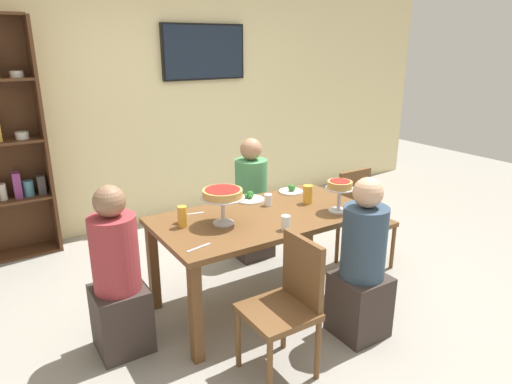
{
  "coord_description": "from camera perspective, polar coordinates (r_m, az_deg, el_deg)",
  "views": [
    {
      "loc": [
        -1.75,
        -2.66,
        1.97
      ],
      "look_at": [
        0.0,
        0.1,
        0.89
      ],
      "focal_mm": 31.91,
      "sensor_mm": 36.0,
      "label": 1
    }
  ],
  "objects": [
    {
      "name": "television",
      "position": [
        5.31,
        -6.54,
        17.04
      ],
      "size": [
        0.99,
        0.05,
        0.6
      ],
      "color": "black"
    },
    {
      "name": "beer_glass_amber_short",
      "position": [
        3.65,
        6.5,
        -0.3
      ],
      "size": [
        0.08,
        0.08,
        0.15
      ],
      "primitive_type": "cylinder",
      "color": "gold",
      "rests_on": "dining_table"
    },
    {
      "name": "water_glass_clear_near",
      "position": [
        3.59,
        1.54,
        -0.99
      ],
      "size": [
        0.06,
        0.06,
        0.09
      ],
      "primitive_type": "cylinder",
      "color": "white",
      "rests_on": "dining_table"
    },
    {
      "name": "chair_near_left",
      "position": [
        2.82,
        3.97,
        -13.45
      ],
      "size": [
        0.4,
        0.4,
        0.87
      ],
      "rotation": [
        0.0,
        0.0,
        1.57
      ],
      "color": "brown",
      "rests_on": "ground_plane"
    },
    {
      "name": "cutlery_knife_near",
      "position": [
        3.45,
        -8.01,
        -2.73
      ],
      "size": [
        0.18,
        0.05,
        0.0
      ],
      "primitive_type": "cube",
      "rotation": [
        0.0,
        0.0,
        2.94
      ],
      "color": "silver",
      "rests_on": "dining_table"
    },
    {
      "name": "diner_far_right",
      "position": [
        4.29,
        -0.61,
        -1.9
      ],
      "size": [
        0.34,
        0.34,
        1.15
      ],
      "rotation": [
        0.0,
        0.0,
        -1.57
      ],
      "color": "#382D28",
      "rests_on": "ground_plane"
    },
    {
      "name": "salad_plate_far_diner",
      "position": [
        3.71,
        -0.8,
        -0.78
      ],
      "size": [
        0.23,
        0.23,
        0.07
      ],
      "color": "white",
      "rests_on": "dining_table"
    },
    {
      "name": "water_glass_clear_spare",
      "position": [
        3.29,
        -9.25,
        -2.95
      ],
      "size": [
        0.06,
        0.06,
        0.1
      ],
      "primitive_type": "cylinder",
      "color": "white",
      "rests_on": "dining_table"
    },
    {
      "name": "dining_table",
      "position": [
        3.45,
        0.89,
        -4.27
      ],
      "size": [
        1.62,
        0.87,
        0.74
      ],
      "color": "brown",
      "rests_on": "ground_plane"
    },
    {
      "name": "beer_glass_amber_tall",
      "position": [
        3.21,
        -9.21,
        -3.07
      ],
      "size": [
        0.07,
        0.07,
        0.15
      ],
      "primitive_type": "cylinder",
      "color": "gold",
      "rests_on": "dining_table"
    },
    {
      "name": "salad_plate_near_diner",
      "position": [
        3.92,
        4.44,
        0.24
      ],
      "size": [
        0.21,
        0.21,
        0.07
      ],
      "color": "white",
      "rests_on": "dining_table"
    },
    {
      "name": "water_glass_clear_far",
      "position": [
        3.13,
        3.75,
        -3.87
      ],
      "size": [
        0.06,
        0.06,
        0.1
      ],
      "primitive_type": "cylinder",
      "color": "white",
      "rests_on": "dining_table"
    },
    {
      "name": "rear_partition",
      "position": [
        5.2,
        -12.79,
        11.53
      ],
      "size": [
        8.0,
        0.12,
        2.8
      ],
      "primitive_type": "cube",
      "color": "beige",
      "rests_on": "ground_plane"
    },
    {
      "name": "diner_near_right",
      "position": [
        3.22,
        13.12,
        -9.54
      ],
      "size": [
        0.34,
        0.34,
        1.15
      ],
      "rotation": [
        0.0,
        0.0,
        1.57
      ],
      "color": "#382D28",
      "rests_on": "ground_plane"
    },
    {
      "name": "diner_head_west",
      "position": [
        3.12,
        -16.91,
        -10.83
      ],
      "size": [
        0.34,
        0.34,
        1.15
      ],
      "color": "#382D28",
      "rests_on": "ground_plane"
    },
    {
      "name": "cutlery_fork_near",
      "position": [
        2.9,
        -7.18,
        -6.93
      ],
      "size": [
        0.18,
        0.05,
        0.0
      ],
      "primitive_type": "cube",
      "rotation": [
        0.0,
        0.0,
        0.2
      ],
      "color": "silver",
      "rests_on": "dining_table"
    },
    {
      "name": "chair_head_east",
      "position": [
        4.24,
        13.07,
        -2.69
      ],
      "size": [
        0.4,
        0.4,
        0.87
      ],
      "rotation": [
        0.0,
        0.0,
        3.14
      ],
      "color": "brown",
      "rests_on": "ground_plane"
    },
    {
      "name": "ground_plane",
      "position": [
        3.74,
        0.84,
        -13.47
      ],
      "size": [
        12.0,
        12.0,
        0.0
      ],
      "primitive_type": "plane",
      "color": "gray"
    },
    {
      "name": "personal_pizza_stand",
      "position": [
        3.47,
        10.44,
        0.45
      ],
      "size": [
        0.22,
        0.22,
        0.24
      ],
      "color": "silver",
      "rests_on": "dining_table"
    },
    {
      "name": "deep_dish_pizza_stand",
      "position": [
        3.18,
        -4.21,
        -0.45
      ],
      "size": [
        0.31,
        0.31,
        0.26
      ],
      "color": "silver",
      "rests_on": "dining_table"
    }
  ]
}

